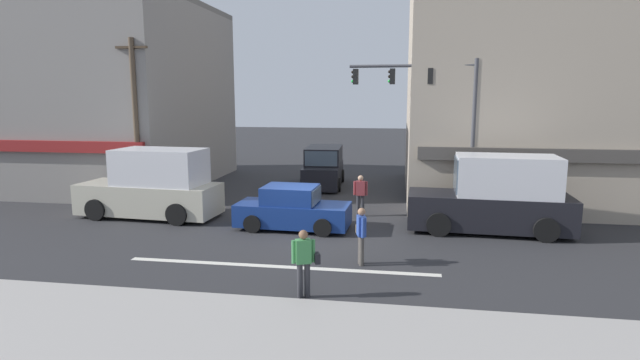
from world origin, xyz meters
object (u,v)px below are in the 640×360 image
at_px(box_truck_crossing_leftbound, 495,198).
at_px(pedestrian_far_side, 361,232).
at_px(pedestrian_mid_crossing, 360,193).
at_px(pedestrian_foreground_with_bag, 304,259).
at_px(street_tree, 463,117).
at_px(sedan_crossing_center, 293,210).
at_px(van_parked_curbside, 324,168).
at_px(box_truck_crossing_rightbound, 153,186).
at_px(utility_pole_near_left, 136,121).
at_px(traffic_light_mast, 439,109).

distance_m(box_truck_crossing_leftbound, pedestrian_far_side, 6.13).
bearing_deg(pedestrian_mid_crossing, pedestrian_foreground_with_bag, -94.45).
relative_size(street_tree, sedan_crossing_center, 1.39).
height_order(box_truck_crossing_leftbound, van_parked_curbside, box_truck_crossing_leftbound).
distance_m(van_parked_curbside, box_truck_crossing_rightbound, 9.81).
distance_m(utility_pole_near_left, traffic_light_mast, 12.62).
bearing_deg(box_truck_crossing_leftbound, pedestrian_foreground_with_bag, -129.00).
height_order(utility_pole_near_left, pedestrian_far_side, utility_pole_near_left).
bearing_deg(sedan_crossing_center, pedestrian_far_side, -52.09).
relative_size(sedan_crossing_center, pedestrian_foreground_with_bag, 2.50).
height_order(sedan_crossing_center, pedestrian_foreground_with_bag, pedestrian_foreground_with_bag).
distance_m(traffic_light_mast, van_parked_curbside, 8.97).
xyz_separation_m(traffic_light_mast, sedan_crossing_center, (-5.26, -2.58, -3.59)).
height_order(traffic_light_mast, box_truck_crossing_rightbound, traffic_light_mast).
distance_m(box_truck_crossing_rightbound, pedestrian_mid_crossing, 8.27).
bearing_deg(van_parked_curbside, pedestrian_foreground_with_bag, -83.02).
xyz_separation_m(utility_pole_near_left, sedan_crossing_center, (7.34, -2.49, -3.04)).
relative_size(van_parked_curbside, pedestrian_foreground_with_bag, 2.81).
bearing_deg(pedestrian_far_side, sedan_crossing_center, 127.91).
relative_size(utility_pole_near_left, pedestrian_far_side, 4.31).
bearing_deg(traffic_light_mast, utility_pole_near_left, -179.57).
relative_size(traffic_light_mast, van_parked_curbside, 1.32).
height_order(box_truck_crossing_leftbound, pedestrian_far_side, box_truck_crossing_leftbound).
bearing_deg(utility_pole_near_left, pedestrian_mid_crossing, -1.05).
height_order(pedestrian_foreground_with_bag, pedestrian_mid_crossing, same).
distance_m(box_truck_crossing_rightbound, sedan_crossing_center, 5.93).
bearing_deg(traffic_light_mast, pedestrian_mid_crossing, -174.79).
xyz_separation_m(box_truck_crossing_rightbound, pedestrian_mid_crossing, (8.13, 1.47, -0.30)).
xyz_separation_m(utility_pole_near_left, pedestrian_mid_crossing, (9.63, -0.18, -2.80)).
relative_size(box_truck_crossing_leftbound, pedestrian_mid_crossing, 3.40).
height_order(traffic_light_mast, van_parked_curbside, traffic_light_mast).
relative_size(box_truck_crossing_rightbound, pedestrian_foreground_with_bag, 3.42).
bearing_deg(pedestrian_foreground_with_bag, pedestrian_far_side, 66.18).
height_order(box_truck_crossing_leftbound, pedestrian_mid_crossing, box_truck_crossing_leftbound).
relative_size(traffic_light_mast, box_truck_crossing_rightbound, 1.08).
height_order(street_tree, box_truck_crossing_leftbound, street_tree).
xyz_separation_m(street_tree, box_truck_crossing_leftbound, (0.63, -4.95, -2.64)).
xyz_separation_m(street_tree, pedestrian_foreground_with_bag, (-4.92, -11.81, -2.94)).
height_order(box_truck_crossing_rightbound, pedestrian_foreground_with_bag, box_truck_crossing_rightbound).
bearing_deg(box_truck_crossing_leftbound, box_truck_crossing_rightbound, 179.31).
xyz_separation_m(street_tree, van_parked_curbside, (-6.76, 3.24, -2.89)).
relative_size(utility_pole_near_left, traffic_light_mast, 1.16).
xyz_separation_m(pedestrian_mid_crossing, pedestrian_far_side, (0.49, -5.88, 0.00)).
height_order(van_parked_curbside, sedan_crossing_center, van_parked_curbside).
xyz_separation_m(box_truck_crossing_leftbound, pedestrian_mid_crossing, (-4.89, 1.62, -0.30)).
height_order(pedestrian_foreground_with_bag, pedestrian_far_side, same).
height_order(box_truck_crossing_leftbound, box_truck_crossing_rightbound, same).
bearing_deg(utility_pole_near_left, box_truck_crossing_leftbound, -7.07).
bearing_deg(traffic_light_mast, pedestrian_far_side, -112.00).
xyz_separation_m(traffic_light_mast, pedestrian_foreground_with_bag, (-3.63, -8.75, -3.35)).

